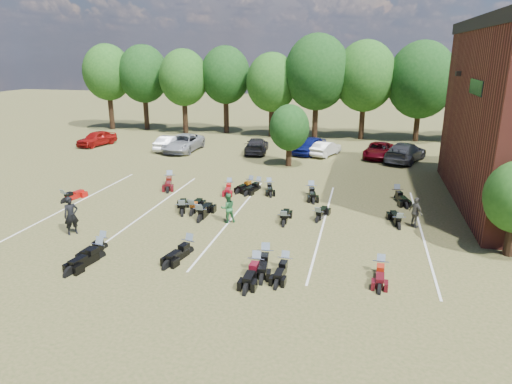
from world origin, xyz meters
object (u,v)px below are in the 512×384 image
(motorcycle_0, at_px, (100,258))
(motorcycle_7, at_px, (65,202))
(person_green, at_px, (228,208))
(person_grey, at_px, (416,213))
(car_0, at_px, (97,138))
(motorcycle_3, at_px, (265,264))
(car_4, at_px, (310,146))
(person_black, at_px, (71,216))
(motorcycle_14, at_px, (170,185))

(motorcycle_0, distance_m, motorcycle_7, 9.20)
(person_green, relative_size, motorcycle_7, 0.77)
(person_green, relative_size, person_grey, 1.00)
(motorcycle_0, bearing_deg, person_green, 63.12)
(car_0, distance_m, motorcycle_0, 27.15)
(person_green, distance_m, motorcycle_7, 10.77)
(motorcycle_0, bearing_deg, motorcycle_3, 19.36)
(person_green, height_order, motorcycle_3, person_green)
(car_4, distance_m, motorcycle_0, 24.89)
(motorcycle_3, bearing_deg, car_0, 127.81)
(person_black, bearing_deg, car_0, 69.85)
(motorcycle_0, distance_m, motorcycle_3, 7.42)
(person_grey, height_order, motorcycle_7, person_grey)
(person_black, height_order, motorcycle_7, person_black)
(car_0, height_order, car_4, car_4)
(car_0, relative_size, car_4, 0.96)
(person_green, bearing_deg, motorcycle_3, 93.95)
(person_green, xyz_separation_m, motorcycle_0, (-4.28, -5.67, -0.81))
(person_grey, relative_size, motorcycle_7, 0.77)
(motorcycle_3, height_order, motorcycle_7, motorcycle_3)
(car_4, relative_size, person_black, 2.27)
(person_black, height_order, person_grey, person_black)
(motorcycle_14, bearing_deg, person_green, -64.08)
(car_0, bearing_deg, person_green, -28.77)
(person_green, xyz_separation_m, motorcycle_3, (3.04, -4.48, -0.81))
(person_green, xyz_separation_m, motorcycle_7, (-10.70, 0.92, -0.81))
(car_4, bearing_deg, motorcycle_0, -86.78)
(person_grey, height_order, motorcycle_3, person_grey)
(car_0, distance_m, person_black, 23.75)
(car_4, height_order, motorcycle_0, car_4)
(car_4, relative_size, motorcycle_0, 1.83)
(motorcycle_3, distance_m, motorcycle_14, 13.94)
(motorcycle_7, relative_size, motorcycle_14, 0.85)
(motorcycle_3, relative_size, motorcycle_7, 1.10)
(car_4, xyz_separation_m, person_black, (-9.26, -21.79, 0.22))
(motorcycle_0, bearing_deg, person_grey, 37.56)
(motorcycle_0, relative_size, motorcycle_14, 0.98)
(person_green, relative_size, motorcycle_3, 0.70)
(car_0, distance_m, motorcycle_3, 30.80)
(car_4, xyz_separation_m, person_grey, (7.61, -16.77, 0.05))
(motorcycle_14, bearing_deg, person_black, -115.49)
(person_green, xyz_separation_m, motorcycle_14, (-6.06, 6.08, -0.81))
(person_black, relative_size, person_grey, 1.21)
(motorcycle_14, bearing_deg, car_0, 119.41)
(motorcycle_7, bearing_deg, person_green, -171.34)
(car_0, height_order, motorcycle_0, car_0)
(person_black, bearing_deg, car_4, 17.69)
(person_black, bearing_deg, person_green, -23.67)
(person_black, height_order, person_green, person_black)
(car_0, bearing_deg, person_grey, -14.91)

